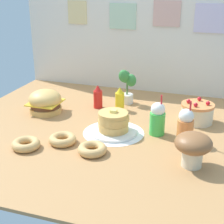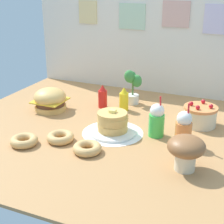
{
  "view_description": "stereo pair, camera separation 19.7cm",
  "coord_description": "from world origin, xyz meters",
  "px_view_note": "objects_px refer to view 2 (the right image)",
  "views": [
    {
      "loc": [
        0.74,
        -2.07,
        1.01
      ],
      "look_at": [
        0.04,
        0.03,
        0.13
      ],
      "focal_mm": 54.76,
      "sensor_mm": 36.0,
      "label": 1
    },
    {
      "loc": [
        0.92,
        -2.0,
        1.01
      ],
      "look_at": [
        0.04,
        0.03,
        0.13
      ],
      "focal_mm": 54.76,
      "sensor_mm": 36.0,
      "label": 2
    }
  ],
  "objects_px": {
    "pancake_stack": "(113,124)",
    "layer_cake": "(200,116)",
    "potted_plant": "(133,86)",
    "mushroom_stool": "(186,149)",
    "donut_vanilla": "(87,148)",
    "orange_float_cup": "(184,129)",
    "burger": "(50,100)",
    "donut_chocolate": "(60,137)",
    "ketchup_bottle": "(103,97)",
    "mustard_bottle": "(124,100)",
    "donut_pink_glaze": "(24,140)",
    "cream_soda_cup": "(157,120)"
  },
  "relations": [
    {
      "from": "burger",
      "to": "mushroom_stool",
      "type": "bearing_deg",
      "value": -21.92
    },
    {
      "from": "donut_vanilla",
      "to": "potted_plant",
      "type": "bearing_deg",
      "value": 92.97
    },
    {
      "from": "burger",
      "to": "pancake_stack",
      "type": "relative_size",
      "value": 0.78
    },
    {
      "from": "mushroom_stool",
      "to": "donut_vanilla",
      "type": "bearing_deg",
      "value": -176.33
    },
    {
      "from": "layer_cake",
      "to": "mushroom_stool",
      "type": "distance_m",
      "value": 0.66
    },
    {
      "from": "burger",
      "to": "donut_chocolate",
      "type": "relative_size",
      "value": 1.43
    },
    {
      "from": "pancake_stack",
      "to": "donut_vanilla",
      "type": "xyz_separation_m",
      "value": [
        -0.03,
        -0.32,
        -0.04
      ]
    },
    {
      "from": "potted_plant",
      "to": "pancake_stack",
      "type": "bearing_deg",
      "value": -82.43
    },
    {
      "from": "pancake_stack",
      "to": "burger",
      "type": "bearing_deg",
      "value": 162.4
    },
    {
      "from": "pancake_stack",
      "to": "donut_pink_glaze",
      "type": "distance_m",
      "value": 0.6
    },
    {
      "from": "ketchup_bottle",
      "to": "donut_vanilla",
      "type": "xyz_separation_m",
      "value": [
        0.24,
        -0.75,
        -0.06
      ]
    },
    {
      "from": "layer_cake",
      "to": "mushroom_stool",
      "type": "bearing_deg",
      "value": -87.1
    },
    {
      "from": "pancake_stack",
      "to": "mushroom_stool",
      "type": "relative_size",
      "value": 1.55
    },
    {
      "from": "burger",
      "to": "potted_plant",
      "type": "distance_m",
      "value": 0.69
    },
    {
      "from": "donut_pink_glaze",
      "to": "donut_vanilla",
      "type": "distance_m",
      "value": 0.43
    },
    {
      "from": "ketchup_bottle",
      "to": "donut_vanilla",
      "type": "height_order",
      "value": "ketchup_bottle"
    },
    {
      "from": "pancake_stack",
      "to": "layer_cake",
      "type": "distance_m",
      "value": 0.65
    },
    {
      "from": "potted_plant",
      "to": "mushroom_stool",
      "type": "distance_m",
      "value": 1.1
    },
    {
      "from": "orange_float_cup",
      "to": "donut_pink_glaze",
      "type": "distance_m",
      "value": 1.02
    },
    {
      "from": "potted_plant",
      "to": "ketchup_bottle",
      "type": "bearing_deg",
      "value": -136.29
    },
    {
      "from": "ketchup_bottle",
      "to": "orange_float_cup",
      "type": "bearing_deg",
      "value": -28.48
    },
    {
      "from": "pancake_stack",
      "to": "donut_chocolate",
      "type": "distance_m",
      "value": 0.37
    },
    {
      "from": "donut_vanilla",
      "to": "mushroom_stool",
      "type": "height_order",
      "value": "mushroom_stool"
    },
    {
      "from": "cream_soda_cup",
      "to": "orange_float_cup",
      "type": "height_order",
      "value": "same"
    },
    {
      "from": "mustard_bottle",
      "to": "mushroom_stool",
      "type": "relative_size",
      "value": 0.91
    },
    {
      "from": "pancake_stack",
      "to": "orange_float_cup",
      "type": "relative_size",
      "value": 1.13
    },
    {
      "from": "mustard_bottle",
      "to": "potted_plant",
      "type": "height_order",
      "value": "potted_plant"
    },
    {
      "from": "mustard_bottle",
      "to": "potted_plant",
      "type": "relative_size",
      "value": 0.66
    },
    {
      "from": "pancake_stack",
      "to": "potted_plant",
      "type": "bearing_deg",
      "value": 97.57
    },
    {
      "from": "mustard_bottle",
      "to": "cream_soda_cup",
      "type": "distance_m",
      "value": 0.52
    },
    {
      "from": "layer_cake",
      "to": "ketchup_bottle",
      "type": "xyz_separation_m",
      "value": [
        -0.8,
        0.05,
        0.02
      ]
    },
    {
      "from": "orange_float_cup",
      "to": "mushroom_stool",
      "type": "xyz_separation_m",
      "value": [
        0.08,
        -0.3,
        0.01
      ]
    },
    {
      "from": "mustard_bottle",
      "to": "donut_chocolate",
      "type": "height_order",
      "value": "mustard_bottle"
    },
    {
      "from": "layer_cake",
      "to": "donut_chocolate",
      "type": "xyz_separation_m",
      "value": [
        -0.79,
        -0.63,
        -0.05
      ]
    },
    {
      "from": "donut_chocolate",
      "to": "cream_soda_cup",
      "type": "bearing_deg",
      "value": 30.83
    },
    {
      "from": "cream_soda_cup",
      "to": "mushroom_stool",
      "type": "distance_m",
      "value": 0.45
    },
    {
      "from": "pancake_stack",
      "to": "layer_cake",
      "type": "relative_size",
      "value": 1.36
    },
    {
      "from": "mustard_bottle",
      "to": "donut_chocolate",
      "type": "distance_m",
      "value": 0.71
    },
    {
      "from": "mustard_bottle",
      "to": "pancake_stack",
      "type": "bearing_deg",
      "value": -78.46
    },
    {
      "from": "layer_cake",
      "to": "potted_plant",
      "type": "relative_size",
      "value": 0.82
    },
    {
      "from": "orange_float_cup",
      "to": "donut_chocolate",
      "type": "relative_size",
      "value": 1.61
    },
    {
      "from": "orange_float_cup",
      "to": "donut_chocolate",
      "type": "distance_m",
      "value": 0.8
    },
    {
      "from": "ketchup_bottle",
      "to": "mushroom_stool",
      "type": "xyz_separation_m",
      "value": [
        0.84,
        -0.71,
        0.04
      ]
    },
    {
      "from": "donut_vanilla",
      "to": "potted_plant",
      "type": "distance_m",
      "value": 0.94
    },
    {
      "from": "layer_cake",
      "to": "orange_float_cup",
      "type": "relative_size",
      "value": 0.83
    },
    {
      "from": "pancake_stack",
      "to": "cream_soda_cup",
      "type": "relative_size",
      "value": 1.13
    },
    {
      "from": "pancake_stack",
      "to": "cream_soda_cup",
      "type": "height_order",
      "value": "cream_soda_cup"
    },
    {
      "from": "potted_plant",
      "to": "mushroom_stool",
      "type": "bearing_deg",
      "value": -54.21
    },
    {
      "from": "mushroom_stool",
      "to": "potted_plant",
      "type": "bearing_deg",
      "value": 125.79
    },
    {
      "from": "orange_float_cup",
      "to": "donut_chocolate",
      "type": "height_order",
      "value": "orange_float_cup"
    }
  ]
}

